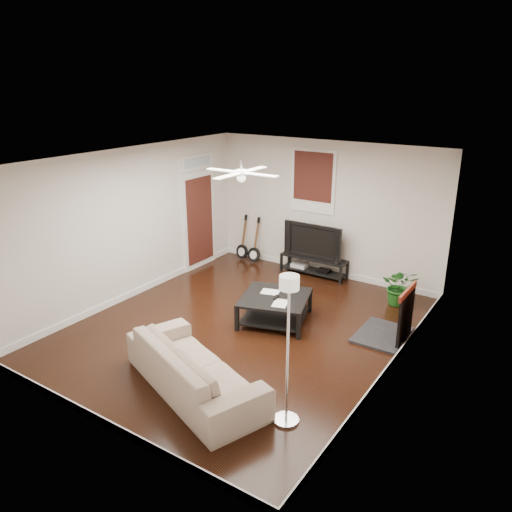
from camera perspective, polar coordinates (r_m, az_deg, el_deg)
The scene contains 14 objects.
room at distance 7.91m, azimuth -1.60°, elevation 0.90°, with size 5.01×6.01×2.81m.
brick_accent at distance 7.78m, azimuth 18.01°, elevation -0.40°, with size 0.02×2.20×2.80m, color #A74735.
fireplace at distance 8.21m, azimuth 15.40°, elevation -6.21°, with size 0.80×1.10×0.92m, color black.
window_back at distance 10.40m, azimuth 6.51°, elevation 8.44°, with size 1.00×0.06×1.30m, color #3A140F.
door_left at distance 10.84m, azimuth -6.52°, elevation 5.10°, with size 0.08×1.00×2.50m, color white.
tv_stand at distance 10.63m, azimuth 6.58°, elevation -1.14°, with size 1.43×0.38×0.40m, color black.
tv at distance 10.46m, azimuth 6.75°, elevation 1.82°, with size 1.28×0.17×0.74m, color black.
coffee_table at distance 8.58m, azimuth 2.17°, elevation -6.01°, with size 1.10×1.10×0.46m, color black.
sofa at distance 6.80m, azimuth -7.07°, elevation -12.46°, with size 2.34×0.92×0.68m, color #C7B395.
floor_lamp at distance 5.87m, azimuth 3.63°, elevation -10.86°, with size 0.32×0.32×1.91m, color silver, non-canonical shape.
potted_plant at distance 9.50m, azimuth 16.12°, elevation -3.34°, with size 0.65×0.56×0.72m, color #1B5718.
guitar_left at distance 11.38m, azimuth -1.61°, elevation 2.09°, with size 0.32×0.23×1.04m, color black, non-canonical shape.
guitar_right at distance 11.17m, azimuth -0.23°, elevation 1.76°, with size 0.32×0.23×1.04m, color black, non-canonical shape.
ceiling_fan at distance 7.61m, azimuth -1.68°, elevation 9.49°, with size 1.24×1.24×0.32m, color white, non-canonical shape.
Camera 1 is at (4.31, -6.14, 3.92)m, focal length 35.11 mm.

